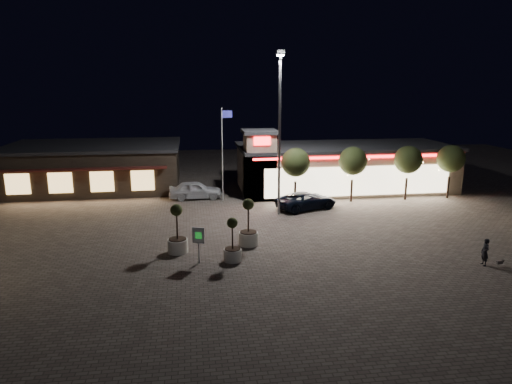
{
  "coord_description": "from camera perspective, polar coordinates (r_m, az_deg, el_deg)",
  "views": [
    {
      "loc": [
        -4.71,
        -25.84,
        9.98
      ],
      "look_at": [
        -0.09,
        6.0,
        2.34
      ],
      "focal_mm": 32.0,
      "sensor_mm": 36.0,
      "label": 1
    }
  ],
  "objects": [
    {
      "name": "restaurant_building",
      "position": [
        47.39,
        -19.47,
        3.09
      ],
      "size": [
        16.4,
        11.0,
        4.3
      ],
      "color": "#382D23",
      "rests_on": "ground"
    },
    {
      "name": "string_tree_c",
      "position": [
        41.81,
        18.48,
        3.84
      ],
      "size": [
        2.42,
        2.42,
        4.79
      ],
      "color": "#332319",
      "rests_on": "ground"
    },
    {
      "name": "string_tree_b",
      "position": [
        39.82,
        12.02,
        3.79
      ],
      "size": [
        2.42,
        2.42,
        4.79
      ],
      "color": "#332319",
      "rests_on": "ground"
    },
    {
      "name": "valet_sign",
      "position": [
        26.02,
        -7.2,
        -5.78
      ],
      "size": [
        0.67,
        0.33,
        2.14
      ],
      "color": "gray",
      "rests_on": "ground"
    },
    {
      "name": "dog",
      "position": [
        29.29,
        28.25,
        -7.68
      ],
      "size": [
        0.5,
        0.2,
        0.27
      ],
      "color": "#59514C",
      "rests_on": "ground"
    },
    {
      "name": "planter_mid",
      "position": [
        26.46,
        -2.95,
        -6.95
      ],
      "size": [
        1.06,
        1.06,
        2.6
      ],
      "color": "white",
      "rests_on": "ground"
    },
    {
      "name": "string_tree_d",
      "position": [
        43.75,
        23.18,
        3.84
      ],
      "size": [
        2.42,
        2.42,
        4.79
      ],
      "color": "#332319",
      "rests_on": "ground"
    },
    {
      "name": "pickup_truck",
      "position": [
        37.48,
        6.33,
        -1.05
      ],
      "size": [
        5.58,
        3.9,
        1.42
      ],
      "primitive_type": "imported",
      "rotation": [
        0.0,
        0.0,
        1.91
      ],
      "color": "black",
      "rests_on": "ground"
    },
    {
      "name": "white_sedan",
      "position": [
        40.88,
        -7.58,
        0.26
      ],
      "size": [
        4.67,
        1.89,
        1.59
      ],
      "primitive_type": "imported",
      "rotation": [
        0.0,
        0.0,
        1.57
      ],
      "color": "silver",
      "rests_on": "ground"
    },
    {
      "name": "string_tree_a",
      "position": [
        38.39,
        4.98,
        3.68
      ],
      "size": [
        2.42,
        2.42,
        4.79
      ],
      "color": "#332319",
      "rests_on": "ground"
    },
    {
      "name": "planter_left",
      "position": [
        28.05,
        -9.79,
        -5.65
      ],
      "size": [
        1.23,
        1.23,
        3.03
      ],
      "color": "white",
      "rests_on": "ground"
    },
    {
      "name": "floodlight_pole",
      "position": [
        34.62,
        2.98,
        8.44
      ],
      "size": [
        0.6,
        0.4,
        12.38
      ],
      "color": "gray",
      "rests_on": "ground"
    },
    {
      "name": "pedestrian",
      "position": [
        28.83,
        26.71,
        -6.73
      ],
      "size": [
        0.42,
        0.6,
        1.56
      ],
      "primitive_type": "imported",
      "rotation": [
        0.0,
        0.0,
        -1.64
      ],
      "color": "black",
      "rests_on": "ground"
    },
    {
      "name": "retail_building",
      "position": [
        44.69,
        10.44,
        3.12
      ],
      "size": [
        20.4,
        8.4,
        6.1
      ],
      "color": "tan",
      "rests_on": "ground"
    },
    {
      "name": "flagpole",
      "position": [
        39.29,
        -4.11,
        5.67
      ],
      "size": [
        0.95,
        0.1,
        8.0
      ],
      "color": "white",
      "rests_on": "ground"
    },
    {
      "name": "ground",
      "position": [
        28.09,
        1.95,
        -7.45
      ],
      "size": [
        90.0,
        90.0,
        0.0
      ],
      "primitive_type": "plane",
      "color": "#665B52",
      "rests_on": "ground"
    },
    {
      "name": "planter_right",
      "position": [
        28.93,
        -0.96,
        -4.86
      ],
      "size": [
        1.23,
        1.23,
        3.03
      ],
      "color": "white",
      "rests_on": "ground"
    }
  ]
}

